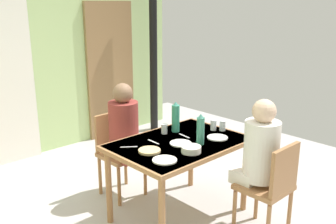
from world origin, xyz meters
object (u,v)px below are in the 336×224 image
at_px(chair_near_diner, 272,185).
at_px(serving_bowl_center, 191,149).
at_px(dining_table, 179,150).
at_px(water_bottle_green_near, 176,118).
at_px(chair_far_diner, 118,149).
at_px(person_near_diner, 260,149).
at_px(person_far_diner, 125,126).
at_px(water_bottle_green_far, 200,130).

bearing_deg(chair_near_diner, serving_bowl_center, 129.41).
xyz_separation_m(dining_table, water_bottle_green_near, (0.18, 0.23, 0.23)).
height_order(chair_far_diner, person_near_diner, person_near_diner).
height_order(person_near_diner, serving_bowl_center, person_near_diner).
distance_m(dining_table, chair_near_diner, 0.86).
bearing_deg(dining_table, chair_near_diner, -67.46).
relative_size(person_near_diner, water_bottle_green_near, 2.55).
relative_size(dining_table, water_bottle_green_near, 4.08).
distance_m(chair_far_diner, person_near_diner, 1.53).
bearing_deg(dining_table, person_far_diner, 101.77).
relative_size(person_near_diner, water_bottle_green_far, 2.72).
height_order(dining_table, person_near_diner, person_near_diner).
bearing_deg(person_far_diner, water_bottle_green_near, 126.63).
distance_m(chair_far_diner, water_bottle_green_near, 0.75).
relative_size(water_bottle_green_near, water_bottle_green_far, 1.07).
height_order(water_bottle_green_far, serving_bowl_center, water_bottle_green_far).
bearing_deg(chair_near_diner, chair_far_diner, 106.36).
xyz_separation_m(dining_table, chair_far_diner, (-0.13, 0.78, -0.18)).
height_order(person_near_diner, water_bottle_green_far, person_near_diner).
relative_size(person_far_diner, serving_bowl_center, 4.53).
bearing_deg(serving_bowl_center, person_near_diner, -42.09).
distance_m(chair_near_diner, water_bottle_green_far, 0.76).
height_order(chair_near_diner, water_bottle_green_far, water_bottle_green_far).
height_order(dining_table, person_far_diner, person_far_diner).
xyz_separation_m(dining_table, person_near_diner, (0.32, -0.65, 0.11)).
bearing_deg(person_near_diner, water_bottle_green_near, 99.65).
xyz_separation_m(chair_near_diner, person_near_diner, (0.00, 0.14, 0.28)).
bearing_deg(person_far_diner, chair_near_diner, 107.83).
bearing_deg(water_bottle_green_near, person_near_diner, -80.35).
bearing_deg(dining_table, serving_bowl_center, -113.69).
bearing_deg(serving_bowl_center, water_bottle_green_near, 59.17).
xyz_separation_m(chair_far_diner, water_bottle_green_near, (0.31, -0.55, 0.40)).
xyz_separation_m(chair_near_diner, chair_far_diner, (-0.46, 1.56, 0.00)).
distance_m(water_bottle_green_near, serving_bowl_center, 0.57).
bearing_deg(water_bottle_green_far, dining_table, 117.92).
relative_size(water_bottle_green_far, serving_bowl_center, 1.67).
relative_size(chair_far_diner, person_near_diner, 1.13).
bearing_deg(person_near_diner, serving_bowl_center, 137.91).
bearing_deg(chair_far_diner, water_bottle_green_near, 119.27).
height_order(person_near_diner, person_far_diner, same).
bearing_deg(chair_far_diner, chair_near_diner, 106.36).
xyz_separation_m(person_near_diner, serving_bowl_center, (-0.43, 0.39, 0.00)).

